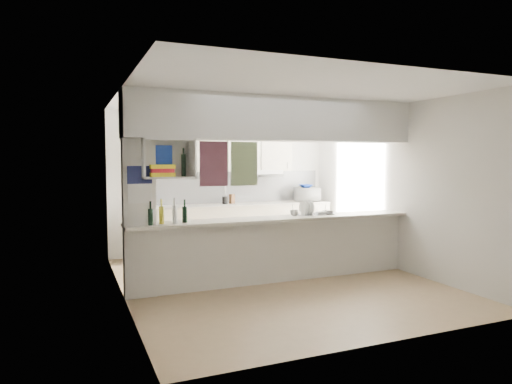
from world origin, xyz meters
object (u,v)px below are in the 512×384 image
microwave (307,194)px  wine_bottles (168,215)px  bowl (306,186)px  dish_rack (309,209)px

microwave → wine_bottles: size_ratio=0.95×
microwave → bowl: 0.17m
dish_rack → wine_bottles: 2.10m
bowl → wine_bottles: bearing=-146.1°
microwave → dish_rack: bearing=80.9°
microwave → wine_bottles: (-3.19, -2.14, -0.02)m
bowl → dish_rack: size_ratio=0.57×
bowl → wine_bottles: bowl is taller
microwave → bowl: size_ratio=1.90×
microwave → bowl: bearing=42.0°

